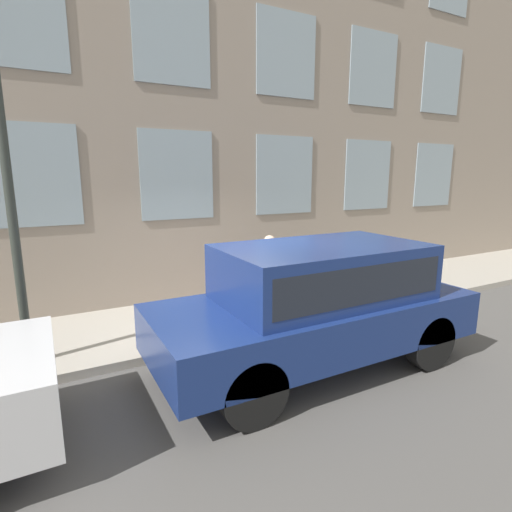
{
  "coord_description": "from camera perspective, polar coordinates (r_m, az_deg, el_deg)",
  "views": [
    {
      "loc": [
        -5.48,
        2.49,
        2.72
      ],
      "look_at": [
        0.79,
        -0.9,
        1.26
      ],
      "focal_mm": 28.0,
      "sensor_mm": 36.0,
      "label": 1
    }
  ],
  "objects": [
    {
      "name": "sidewalk",
      "position": [
        7.63,
        -7.63,
        -8.9
      ],
      "size": [
        2.45,
        60.0,
        0.14
      ],
      "color": "#A8A093",
      "rests_on": "ground_plane"
    },
    {
      "name": "fire_hydrant",
      "position": [
        7.14,
        -2.08,
        -5.96
      ],
      "size": [
        0.35,
        0.46,
        0.85
      ],
      "color": "red",
      "rests_on": "sidewalk"
    },
    {
      "name": "parked_truck_navy_near",
      "position": [
        5.7,
        8.87,
        -5.88
      ],
      "size": [
        1.89,
        4.58,
        1.77
      ],
      "color": "black",
      "rests_on": "ground_plane"
    },
    {
      "name": "person",
      "position": [
        7.65,
        1.93,
        -1.34
      ],
      "size": [
        0.35,
        0.23,
        1.46
      ],
      "rotation": [
        0.0,
        0.0,
        -1.44
      ],
      "color": "navy",
      "rests_on": "sidewalk"
    },
    {
      "name": "building_facade",
      "position": [
        8.68,
        -12.07,
        24.36
      ],
      "size": [
        0.33,
        40.0,
        9.35
      ],
      "color": "gray",
      "rests_on": "ground_plane"
    },
    {
      "name": "ground_plane",
      "position": [
        6.61,
        -3.72,
        -12.79
      ],
      "size": [
        80.0,
        80.0,
        0.0
      ],
      "primitive_type": "plane",
      "color": "#514F4C"
    }
  ]
}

